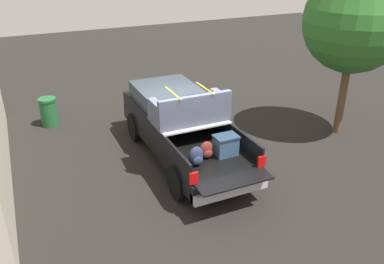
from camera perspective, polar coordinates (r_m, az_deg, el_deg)
ground_plane at (r=11.66m, az=-1.23°, el=-3.72°), size 40.00×40.00×0.00m
pickup_truck at (r=11.52m, az=-1.95°, el=1.25°), size 6.05×2.06×2.23m
tree_background at (r=13.06m, az=22.31°, el=14.41°), size 3.07×3.07×5.13m
trash_can at (r=14.37m, az=-19.80°, el=2.73°), size 0.60×0.60×0.98m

